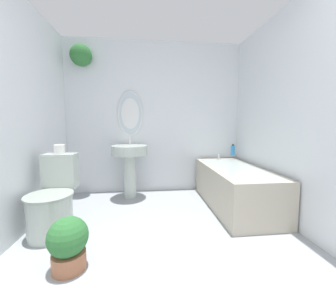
% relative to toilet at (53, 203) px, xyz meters
% --- Properties ---
extents(wall_back, '(2.88, 0.31, 2.40)m').
position_rel_toilet_xyz_m(wall_back, '(1.02, 1.23, 0.96)').
color(wall_back, silver).
rests_on(wall_back, ground_plane).
extents(wall_right, '(0.06, 3.01, 2.40)m').
position_rel_toilet_xyz_m(wall_right, '(2.51, -0.23, 0.89)').
color(wall_right, silver).
rests_on(wall_right, ground_plane).
extents(toilet, '(0.44, 0.61, 0.78)m').
position_rel_toilet_xyz_m(toilet, '(0.00, 0.00, 0.00)').
color(toilet, '#B2BCB2').
rests_on(toilet, ground_plane).
extents(pedestal_sink, '(0.52, 0.52, 0.89)m').
position_rel_toilet_xyz_m(pedestal_sink, '(0.70, 0.91, 0.27)').
color(pedestal_sink, '#B2BCB2').
rests_on(pedestal_sink, ground_plane).
extents(bathtub, '(0.69, 1.46, 0.61)m').
position_rel_toilet_xyz_m(bathtub, '(2.12, 0.43, -0.03)').
color(bathtub, '#B2A893').
rests_on(bathtub, ground_plane).
extents(shampoo_bottle, '(0.06, 0.06, 0.17)m').
position_rel_toilet_xyz_m(shampoo_bottle, '(2.32, 0.99, 0.38)').
color(shampoo_bottle, '#2D84C6').
rests_on(shampoo_bottle, bathtub).
extents(potted_plant, '(0.30, 0.30, 0.41)m').
position_rel_toilet_xyz_m(potted_plant, '(0.35, -0.59, -0.09)').
color(potted_plant, '#9E6042').
rests_on(potted_plant, ground_plane).
extents(toilet_paper_roll, '(0.11, 0.11, 0.10)m').
position_rel_toilet_xyz_m(toilet_paper_roll, '(0.00, 0.22, 0.52)').
color(toilet_paper_roll, white).
rests_on(toilet_paper_roll, toilet).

